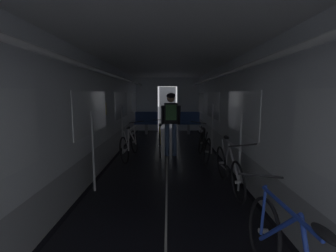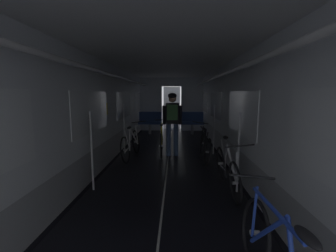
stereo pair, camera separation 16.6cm
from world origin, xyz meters
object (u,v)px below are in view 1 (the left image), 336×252
at_px(bench_seat_far_left, 147,121).
at_px(bicycle_silver, 230,169).
at_px(bench_seat_far_right, 189,121).
at_px(person_cyclist_aisle, 172,117).
at_px(bicycle_black, 205,145).
at_px(bicycle_yellow_in_aisle, 161,140).
at_px(bicycle_white, 131,144).

distance_m(bench_seat_far_left, bicycle_silver, 6.24).
relative_size(bench_seat_far_right, bicycle_silver, 0.58).
relative_size(bench_seat_far_left, person_cyclist_aisle, 0.57).
bearing_deg(bicycle_silver, bicycle_black, 94.64).
xyz_separation_m(bench_seat_far_right, bicycle_silver, (0.21, -5.90, -0.19)).
bearing_deg(person_cyclist_aisle, bench_seat_far_right, 77.60).
distance_m(person_cyclist_aisle, bicycle_yellow_in_aisle, 0.80).
distance_m(bicycle_white, bicycle_yellow_in_aisle, 0.92).
bearing_deg(bench_seat_far_left, person_cyclist_aisle, -74.47).
xyz_separation_m(bicycle_black, person_cyclist_aisle, (-0.85, 0.35, 0.69)).
xyz_separation_m(bicycle_white, bicycle_silver, (2.10, -2.06, 0.00)).
relative_size(bench_seat_far_right, bicycle_yellow_in_aisle, 0.58).
height_order(bicycle_white, person_cyclist_aisle, person_cyclist_aisle).
distance_m(bench_seat_far_right, person_cyclist_aisle, 3.74).
bearing_deg(bicycle_black, bicycle_silver, -85.36).
relative_size(bench_seat_far_left, bicycle_white, 0.58).
bearing_deg(bench_seat_far_left, bench_seat_far_right, 0.00).
bearing_deg(person_cyclist_aisle, bench_seat_far_left, 105.53).
bearing_deg(person_cyclist_aisle, bicycle_silver, -66.19).
relative_size(bicycle_white, person_cyclist_aisle, 0.98).
xyz_separation_m(bench_seat_far_right, bicycle_white, (-1.89, -3.84, -0.19)).
xyz_separation_m(bench_seat_far_right, person_cyclist_aisle, (-0.79, -3.62, 0.50)).
bearing_deg(bicycle_silver, bicycle_yellow_in_aisle, 117.35).
height_order(bench_seat_far_right, bicycle_silver, bench_seat_far_right).
distance_m(bench_seat_far_left, bicycle_white, 3.84).
distance_m(bench_seat_far_right, bicycle_yellow_in_aisle, 3.53).
height_order(bench_seat_far_left, bicycle_yellow_in_aisle, bench_seat_far_left).
bearing_deg(bench_seat_far_left, bicycle_black, -64.94).
xyz_separation_m(bicycle_white, person_cyclist_aisle, (1.09, 0.22, 0.69)).
bearing_deg(bicycle_yellow_in_aisle, person_cyclist_aisle, -40.49).
bearing_deg(bench_seat_far_right, bench_seat_far_left, 180.00).
height_order(bench_seat_far_right, bicycle_black, bicycle_black).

